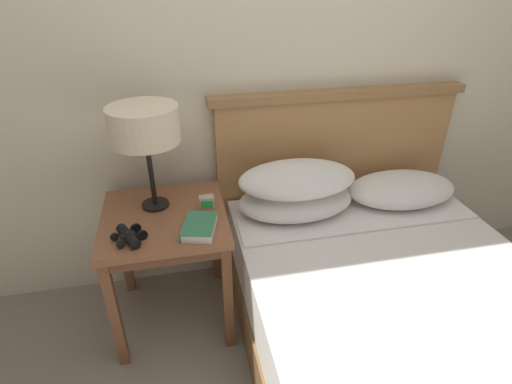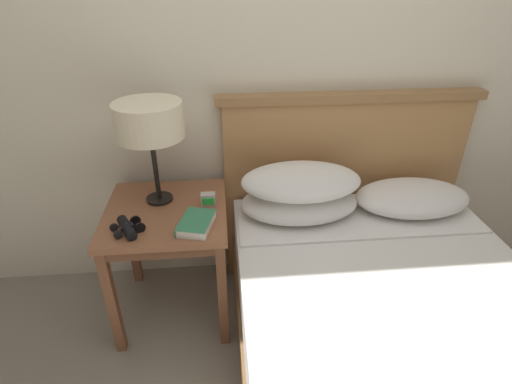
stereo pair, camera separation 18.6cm
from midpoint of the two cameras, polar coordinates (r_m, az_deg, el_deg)
wall_back at (r=2.09m, az=-1.38°, el=19.53°), size 8.00×0.06×2.60m
nightstand at (r=1.99m, az=-15.40°, el=-5.32°), size 0.58×0.58×0.65m
bed at (r=1.93m, az=15.96°, el=-16.27°), size 1.41×1.83×1.10m
table_lamp at (r=1.86m, az=-18.51°, el=8.83°), size 0.31×0.31×0.50m
book_on_nightstand at (r=1.78m, az=-11.12°, el=-5.03°), size 0.18×0.22×0.04m
binoculars_pair at (r=1.81m, az=-20.59°, el=-6.00°), size 0.16×0.16×0.05m
alarm_clock at (r=1.94m, az=-9.80°, el=-1.51°), size 0.07×0.05×0.06m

